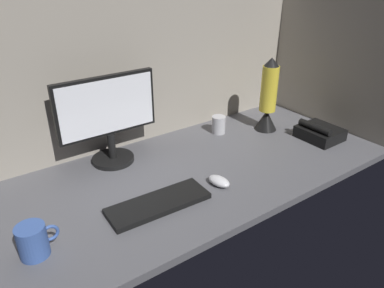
{
  "coord_description": "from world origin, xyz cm",
  "views": [
    {
      "loc": [
        -76.33,
        -109.32,
        79.28
      ],
      "look_at": [
        -9.63,
        0.0,
        14.0
      ],
      "focal_mm": 34.46,
      "sensor_mm": 36.0,
      "label": 1
    }
  ],
  "objects_px": {
    "lava_lamp": "(268,101)",
    "desk_phone": "(319,133)",
    "keyboard": "(159,203)",
    "mouse": "(219,181)",
    "mug_ceramic_blue": "(33,241)",
    "mug_steel": "(219,125)",
    "monitor": "(108,116)"
  },
  "relations": [
    {
      "from": "lava_lamp",
      "to": "monitor",
      "type": "bearing_deg",
      "value": 169.2
    },
    {
      "from": "monitor",
      "to": "mug_ceramic_blue",
      "type": "height_order",
      "value": "monitor"
    },
    {
      "from": "desk_phone",
      "to": "keyboard",
      "type": "bearing_deg",
      "value": -178.7
    },
    {
      "from": "mouse",
      "to": "mug_steel",
      "type": "relative_size",
      "value": 1.09
    },
    {
      "from": "keyboard",
      "to": "mug_ceramic_blue",
      "type": "distance_m",
      "value": 0.42
    },
    {
      "from": "mouse",
      "to": "mug_ceramic_blue",
      "type": "xyz_separation_m",
      "value": [
        -0.68,
        0.02,
        0.03
      ]
    },
    {
      "from": "mug_steel",
      "to": "desk_phone",
      "type": "distance_m",
      "value": 0.49
    },
    {
      "from": "keyboard",
      "to": "lava_lamp",
      "type": "distance_m",
      "value": 0.84
    },
    {
      "from": "lava_lamp",
      "to": "mouse",
      "type": "bearing_deg",
      "value": -152.72
    },
    {
      "from": "mouse",
      "to": "lava_lamp",
      "type": "relative_size",
      "value": 0.26
    },
    {
      "from": "lava_lamp",
      "to": "desk_phone",
      "type": "height_order",
      "value": "lava_lamp"
    },
    {
      "from": "keyboard",
      "to": "mug_ceramic_blue",
      "type": "xyz_separation_m",
      "value": [
        -0.42,
        0.0,
        0.04
      ]
    },
    {
      "from": "mouse",
      "to": "mug_ceramic_blue",
      "type": "bearing_deg",
      "value": 168.17
    },
    {
      "from": "mug_ceramic_blue",
      "to": "mug_steel",
      "type": "xyz_separation_m",
      "value": [
        0.98,
        0.35,
        -0.01
      ]
    },
    {
      "from": "mug_ceramic_blue",
      "to": "mug_steel",
      "type": "bearing_deg",
      "value": 19.82
    },
    {
      "from": "mouse",
      "to": "mug_ceramic_blue",
      "type": "relative_size",
      "value": 0.78
    },
    {
      "from": "keyboard",
      "to": "mug_ceramic_blue",
      "type": "bearing_deg",
      "value": -178.09
    },
    {
      "from": "lava_lamp",
      "to": "keyboard",
      "type": "bearing_deg",
      "value": -162.23
    },
    {
      "from": "keyboard",
      "to": "mouse",
      "type": "xyz_separation_m",
      "value": [
        0.26,
        -0.02,
        0.01
      ]
    },
    {
      "from": "mouse",
      "to": "lava_lamp",
      "type": "bearing_deg",
      "value": 17.2
    },
    {
      "from": "lava_lamp",
      "to": "mug_steel",
      "type": "bearing_deg",
      "value": 155.5
    },
    {
      "from": "mug_ceramic_blue",
      "to": "mug_steel",
      "type": "height_order",
      "value": "mug_ceramic_blue"
    },
    {
      "from": "mouse",
      "to": "lava_lamp",
      "type": "height_order",
      "value": "lava_lamp"
    },
    {
      "from": "monitor",
      "to": "mug_steel",
      "type": "relative_size",
      "value": 4.84
    },
    {
      "from": "mug_steel",
      "to": "mouse",
      "type": "bearing_deg",
      "value": -128.56
    },
    {
      "from": "mug_steel",
      "to": "lava_lamp",
      "type": "xyz_separation_m",
      "value": [
        0.23,
        -0.1,
        0.11
      ]
    },
    {
      "from": "monitor",
      "to": "mug_steel",
      "type": "bearing_deg",
      "value": -4.71
    },
    {
      "from": "monitor",
      "to": "lava_lamp",
      "type": "relative_size",
      "value": 1.15
    },
    {
      "from": "mouse",
      "to": "desk_phone",
      "type": "distance_m",
      "value": 0.66
    },
    {
      "from": "keyboard",
      "to": "desk_phone",
      "type": "bearing_deg",
      "value": 3.45
    },
    {
      "from": "keyboard",
      "to": "mouse",
      "type": "distance_m",
      "value": 0.26
    },
    {
      "from": "monitor",
      "to": "keyboard",
      "type": "distance_m",
      "value": 0.45
    }
  ]
}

